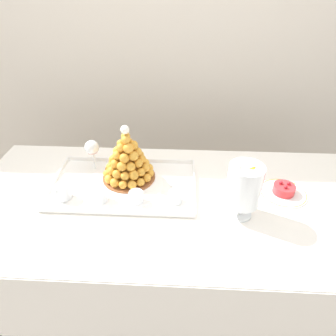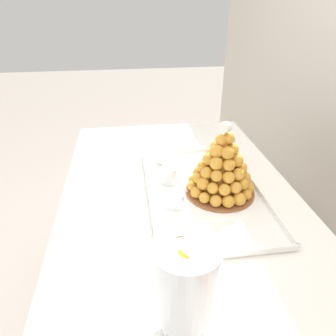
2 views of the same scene
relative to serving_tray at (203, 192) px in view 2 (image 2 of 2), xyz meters
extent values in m
cylinder|color=brown|center=(-0.55, -0.38, -0.41)|extent=(0.04, 0.04, 0.76)
cylinder|color=brown|center=(-0.55, 0.23, -0.41)|extent=(0.04, 0.04, 0.76)
cube|color=brown|center=(0.19, -0.08, -0.02)|extent=(1.60, 0.73, 0.02)
cube|color=white|center=(0.19, -0.08, -0.01)|extent=(1.66, 0.79, 0.00)
cube|color=white|center=(0.19, -0.47, -0.18)|extent=(1.66, 0.01, 0.34)
cube|color=white|center=(0.19, 0.32, -0.18)|extent=(1.66, 0.01, 0.34)
cube|color=white|center=(-0.64, -0.08, -0.18)|extent=(0.01, 0.79, 0.34)
cube|color=white|center=(0.00, 0.00, 0.00)|extent=(0.60, 0.37, 0.01)
cube|color=white|center=(0.00, -0.18, 0.01)|extent=(0.60, 0.01, 0.02)
cube|color=white|center=(0.00, 0.18, 0.01)|extent=(0.60, 0.01, 0.02)
cube|color=white|center=(-0.30, 0.00, 0.01)|extent=(0.01, 0.37, 0.02)
cube|color=white|center=(0.30, 0.00, 0.01)|extent=(0.01, 0.37, 0.02)
cylinder|color=white|center=(0.00, 0.00, 0.00)|extent=(0.34, 0.34, 0.00)
cylinder|color=brown|center=(0.01, 0.05, 0.01)|extent=(0.23, 0.23, 0.01)
cone|color=#BA7827|center=(0.01, 0.05, 0.11)|extent=(0.15, 0.15, 0.20)
sphere|color=gold|center=(0.11, 0.05, 0.03)|extent=(0.04, 0.04, 0.04)
sphere|color=gold|center=(0.10, 0.09, 0.03)|extent=(0.04, 0.04, 0.04)
sphere|color=gold|center=(0.08, 0.12, 0.03)|extent=(0.04, 0.04, 0.04)
sphere|color=gold|center=(0.04, 0.14, 0.03)|extent=(0.04, 0.04, 0.04)
sphere|color=gold|center=(0.01, 0.14, 0.03)|extent=(0.04, 0.04, 0.04)
sphere|color=gold|center=(-0.03, 0.13, 0.03)|extent=(0.04, 0.04, 0.04)
sphere|color=gold|center=(-0.06, 0.11, 0.03)|extent=(0.04, 0.04, 0.04)
sphere|color=gold|center=(-0.07, 0.07, 0.03)|extent=(0.04, 0.04, 0.04)
sphere|color=gold|center=(-0.07, 0.03, 0.03)|extent=(0.04, 0.04, 0.04)
sphere|color=gold|center=(-0.06, 0.00, 0.03)|extent=(0.04, 0.04, 0.04)
sphere|color=gold|center=(-0.03, -0.03, 0.03)|extent=(0.04, 0.04, 0.04)
sphere|color=gold|center=(0.01, -0.04, 0.03)|extent=(0.04, 0.04, 0.04)
sphere|color=gold|center=(0.04, -0.03, 0.03)|extent=(0.04, 0.04, 0.04)
sphere|color=gold|center=(0.08, -0.02, 0.03)|extent=(0.04, 0.04, 0.04)
sphere|color=gold|center=(0.10, 0.02, 0.03)|extent=(0.04, 0.04, 0.04)
sphere|color=gold|center=(0.09, 0.08, 0.07)|extent=(0.04, 0.04, 0.04)
sphere|color=gold|center=(0.07, 0.11, 0.06)|extent=(0.04, 0.04, 0.04)
sphere|color=gold|center=(0.03, 0.13, 0.07)|extent=(0.04, 0.04, 0.04)
sphere|color=gold|center=(0.00, 0.13, 0.06)|extent=(0.04, 0.04, 0.04)
sphere|color=gold|center=(-0.03, 0.11, 0.06)|extent=(0.04, 0.04, 0.04)
sphere|color=gold|center=(-0.06, 0.08, 0.06)|extent=(0.04, 0.04, 0.04)
sphere|color=gold|center=(-0.06, 0.04, 0.06)|extent=(0.04, 0.04, 0.04)
sphere|color=gold|center=(-0.05, 0.01, 0.06)|extent=(0.04, 0.04, 0.04)
sphere|color=gold|center=(-0.02, -0.01, 0.07)|extent=(0.04, 0.04, 0.04)
sphere|color=gold|center=(0.01, -0.02, 0.06)|extent=(0.04, 0.04, 0.04)
sphere|color=gold|center=(0.05, -0.02, 0.06)|extent=(0.04, 0.04, 0.04)
sphere|color=gold|center=(0.08, 0.01, 0.06)|extent=(0.04, 0.04, 0.04)
sphere|color=gold|center=(0.09, 0.04, 0.06)|extent=(0.04, 0.04, 0.04)
sphere|color=gold|center=(0.06, 0.09, 0.10)|extent=(0.04, 0.04, 0.04)
sphere|color=gold|center=(0.03, 0.11, 0.10)|extent=(0.04, 0.04, 0.04)
sphere|color=gold|center=(-0.01, 0.11, 0.10)|extent=(0.04, 0.04, 0.04)
sphere|color=gold|center=(-0.04, 0.08, 0.10)|extent=(0.04, 0.04, 0.04)
sphere|color=gold|center=(-0.04, 0.05, 0.10)|extent=(0.04, 0.04, 0.04)
sphere|color=gold|center=(-0.03, 0.01, 0.10)|extent=(0.04, 0.04, 0.04)
sphere|color=gold|center=(0.00, -0.01, 0.10)|extent=(0.04, 0.04, 0.04)
sphere|color=gold|center=(0.04, 0.00, 0.10)|extent=(0.04, 0.04, 0.04)
sphere|color=gold|center=(0.07, 0.02, 0.10)|extent=(0.04, 0.04, 0.04)
sphere|color=gold|center=(0.07, 0.06, 0.10)|extent=(0.04, 0.04, 0.04)
sphere|color=gold|center=(0.04, 0.09, 0.13)|extent=(0.04, 0.04, 0.04)
sphere|color=gold|center=(0.00, 0.09, 0.13)|extent=(0.04, 0.04, 0.04)
sphere|color=gold|center=(-0.03, 0.06, 0.13)|extent=(0.04, 0.04, 0.04)
sphere|color=gold|center=(-0.02, 0.03, 0.13)|extent=(0.04, 0.04, 0.04)
sphere|color=gold|center=(0.01, 0.01, 0.13)|extent=(0.04, 0.04, 0.04)
sphere|color=gold|center=(0.05, 0.02, 0.13)|extent=(0.04, 0.04, 0.04)
sphere|color=gold|center=(0.06, 0.06, 0.13)|extent=(0.04, 0.04, 0.04)
sphere|color=gold|center=(0.02, 0.08, 0.17)|extent=(0.04, 0.04, 0.04)
sphere|color=gold|center=(-0.01, 0.07, 0.17)|extent=(0.04, 0.04, 0.04)
sphere|color=gold|center=(-0.01, 0.03, 0.16)|extent=(0.04, 0.04, 0.04)
sphere|color=gold|center=(0.03, 0.03, 0.17)|extent=(0.04, 0.04, 0.04)
sphere|color=gold|center=(0.04, 0.06, 0.16)|extent=(0.04, 0.04, 0.04)
sphere|color=gold|center=(0.01, 0.06, 0.20)|extent=(0.04, 0.04, 0.04)
sphere|color=gold|center=(0.02, 0.04, 0.20)|extent=(0.04, 0.04, 0.04)
sphere|color=white|center=(0.01, 0.05, 0.24)|extent=(0.04, 0.04, 0.04)
cylinder|color=silver|center=(-0.22, -0.10, 0.03)|extent=(0.06, 0.06, 0.06)
cylinder|color=brown|center=(-0.22, -0.10, 0.02)|extent=(0.06, 0.06, 0.02)
cylinder|color=#8C603D|center=(-0.22, -0.10, 0.04)|extent=(0.06, 0.06, 0.02)
sphere|color=brown|center=(-0.22, -0.09, 0.05)|extent=(0.02, 0.02, 0.02)
cylinder|color=silver|center=(-0.07, -0.11, 0.03)|extent=(0.06, 0.06, 0.06)
cylinder|color=gold|center=(-0.07, -0.11, 0.02)|extent=(0.05, 0.05, 0.02)
cylinder|color=#EAC166|center=(-0.07, -0.11, 0.04)|extent=(0.05, 0.05, 0.02)
sphere|color=brown|center=(-0.07, -0.11, 0.05)|extent=(0.02, 0.02, 0.02)
cylinder|color=silver|center=(0.07, -0.11, 0.03)|extent=(0.06, 0.06, 0.05)
cylinder|color=gold|center=(0.07, -0.11, 0.01)|extent=(0.05, 0.05, 0.02)
cylinder|color=#EAC166|center=(0.07, -0.11, 0.03)|extent=(0.05, 0.05, 0.01)
sphere|color=brown|center=(0.08, -0.10, 0.04)|extent=(0.02, 0.02, 0.02)
cylinder|color=silver|center=(0.23, -0.10, 0.03)|extent=(0.05, 0.05, 0.05)
cylinder|color=brown|center=(0.23, -0.10, 0.01)|extent=(0.05, 0.05, 0.02)
cylinder|color=#8C603D|center=(0.23, -0.10, 0.03)|extent=(0.05, 0.05, 0.01)
sphere|color=brown|center=(0.22, -0.09, 0.04)|extent=(0.01, 0.01, 0.01)
cylinder|color=white|center=(0.47, -0.15, 0.00)|extent=(0.09, 0.09, 0.01)
cylinder|color=white|center=(0.47, -0.15, 0.03)|extent=(0.02, 0.02, 0.05)
cylinder|color=white|center=(0.47, -0.15, 0.13)|extent=(0.12, 0.12, 0.16)
cylinder|color=#72B2E0|center=(0.49, -0.16, 0.07)|extent=(0.05, 0.05, 0.05)
cylinder|color=#F9A54C|center=(0.48, -0.13, 0.07)|extent=(0.06, 0.04, 0.06)
cylinder|color=brown|center=(0.45, -0.15, 0.07)|extent=(0.05, 0.05, 0.04)
cylinder|color=yellow|center=(0.47, -0.17, 0.07)|extent=(0.05, 0.05, 0.05)
cylinder|color=#9ED860|center=(0.49, -0.14, 0.09)|extent=(0.05, 0.04, 0.05)
cylinder|color=brown|center=(0.45, -0.13, 0.09)|extent=(0.05, 0.05, 0.05)
cylinder|color=pink|center=(0.44, -0.17, 0.09)|extent=(0.06, 0.05, 0.06)
cylinder|color=brown|center=(0.48, -0.17, 0.09)|extent=(0.06, 0.05, 0.06)
cylinder|color=yellow|center=(0.48, -0.13, 0.11)|extent=(0.05, 0.04, 0.05)
cylinder|color=pink|center=(0.45, -0.16, 0.11)|extent=(0.05, 0.05, 0.05)
cylinder|color=#E54C47|center=(0.48, -0.17, 0.11)|extent=(0.05, 0.04, 0.05)
cylinder|color=#E54C47|center=(0.46, -0.14, 0.13)|extent=(0.06, 0.05, 0.06)
cylinder|color=#F9A54C|center=(0.45, -0.17, 0.13)|extent=(0.06, 0.04, 0.06)
cylinder|color=#72B2E0|center=(0.48, -0.16, 0.13)|extent=(0.05, 0.04, 0.04)
cylinder|color=#9ED860|center=(0.48, -0.15, 0.13)|extent=(0.04, 0.04, 0.04)
cylinder|color=#72B2E0|center=(0.45, -0.13, 0.16)|extent=(0.05, 0.05, 0.05)
cylinder|color=#D199D8|center=(0.46, -0.16, 0.16)|extent=(0.04, 0.04, 0.04)
cylinder|color=pink|center=(0.49, -0.18, 0.16)|extent=(0.06, 0.05, 0.06)
cylinder|color=#9ED860|center=(0.47, -0.14, 0.16)|extent=(0.06, 0.04, 0.06)
cylinder|color=#E54C47|center=(0.44, -0.15, 0.18)|extent=(0.05, 0.05, 0.05)
cylinder|color=#D199D8|center=(0.47, -0.16, 0.18)|extent=(0.06, 0.04, 0.06)
cylinder|color=#E54C47|center=(0.48, -0.13, 0.18)|extent=(0.05, 0.04, 0.05)
cylinder|color=brown|center=(0.46, -0.16, 0.20)|extent=(0.05, 0.04, 0.04)
cylinder|color=yellow|center=(0.48, -0.16, 0.20)|extent=(0.06, 0.04, 0.06)
cylinder|color=#E54C47|center=(0.48, -0.12, 0.20)|extent=(0.05, 0.05, 0.04)
cylinder|color=silver|center=(-0.15, 0.12, 0.00)|extent=(0.06, 0.06, 0.00)
cylinder|color=silver|center=(-0.15, 0.12, 0.04)|extent=(0.01, 0.01, 0.08)
sphere|color=silver|center=(-0.15, 0.12, 0.11)|extent=(0.06, 0.06, 0.06)
cylinder|color=maroon|center=(-0.15, 0.12, 0.11)|extent=(0.05, 0.05, 0.03)
camera|label=1|loc=(0.24, -1.02, 0.78)|focal=32.22mm
camera|label=2|loc=(0.85, -0.24, 0.59)|focal=33.20mm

